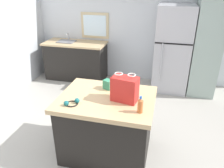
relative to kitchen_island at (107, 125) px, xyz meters
name	(u,v)px	position (x,y,z in m)	size (l,w,h in m)	color
ground	(109,146)	(0.00, 0.10, -0.45)	(6.38, 6.38, 0.00)	#ADA89E
back_wall	(138,23)	(-0.01, 2.76, 0.90)	(4.96, 0.13, 2.70)	silver
kitchen_island	(107,125)	(0.00, 0.00, 0.00)	(1.23, 0.95, 0.89)	black
refrigerator	(172,50)	(0.81, 2.33, 0.46)	(0.73, 0.75, 1.82)	#B7B7BC
tall_cabinet	(207,43)	(1.46, 2.33, 0.65)	(0.53, 0.67, 2.20)	#9EB2A8
sink_counter	(76,60)	(-1.44, 2.37, 0.01)	(1.46, 0.67, 1.09)	black
shopping_bag	(125,89)	(0.24, -0.02, 0.60)	(0.34, 0.23, 0.36)	red
small_box	(108,84)	(-0.04, 0.24, 0.51)	(0.12, 0.09, 0.13)	#388E66
bottle	(140,105)	(0.47, -0.25, 0.53)	(0.06, 0.06, 0.21)	#C66633
ear_defenders	(72,103)	(-0.36, -0.27, 0.46)	(0.21, 0.21, 0.06)	black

